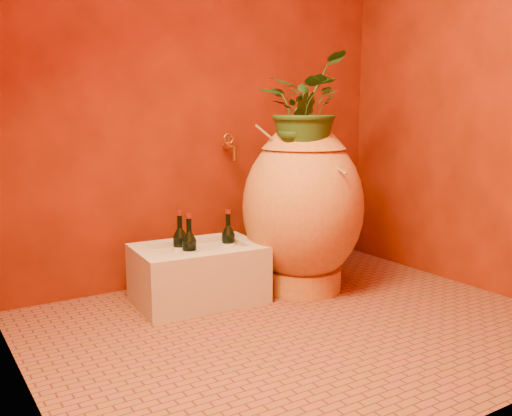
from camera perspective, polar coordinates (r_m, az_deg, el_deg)
floor at (r=2.85m, az=4.47°, el=-11.72°), size 2.50×2.50×0.00m
wall_back at (r=3.51m, az=-5.28°, el=13.16°), size 2.50×0.02×2.50m
wall_left at (r=2.16m, az=-23.73°, el=14.38°), size 0.02×2.00×2.50m
wall_right at (r=3.55m, az=21.61°, el=12.48°), size 0.02×2.00×2.50m
amphora at (r=3.29m, az=4.71°, el=0.19°), size 0.90×0.90×1.00m
stone_basin at (r=3.17m, az=-5.79°, el=-6.62°), size 0.71×0.51×0.31m
wine_bottle_a at (r=3.23m, az=-2.79°, el=-3.73°), size 0.08×0.08×0.32m
wine_bottle_b at (r=3.15m, az=-7.58°, el=-4.08°), size 0.08×0.08×0.33m
wine_bottle_c at (r=3.06m, az=-6.67°, el=-4.48°), size 0.08×0.08×0.33m
wall_tap at (r=3.50m, az=-2.64°, el=6.26°), size 0.07×0.15×0.16m
plant_main at (r=3.21m, az=4.68°, el=10.09°), size 0.70×0.70×0.59m
plant_side at (r=3.13m, az=4.15°, el=8.10°), size 0.25×0.22×0.38m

